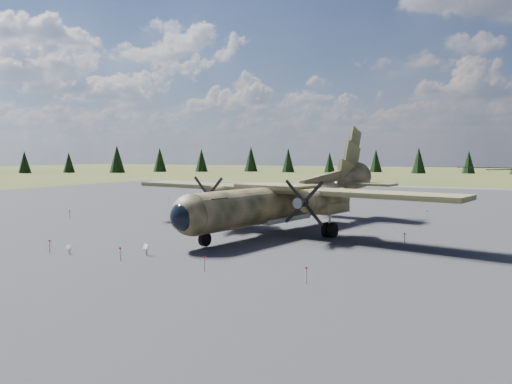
% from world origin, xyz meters
% --- Properties ---
extents(ground, '(500.00, 500.00, 0.00)m').
position_xyz_m(ground, '(0.00, 0.00, 0.00)').
color(ground, brown).
rests_on(ground, ground).
extents(apron, '(120.00, 120.00, 0.04)m').
position_xyz_m(apron, '(0.00, 10.00, 0.00)').
color(apron, '#5D5C61').
rests_on(apron, ground).
extents(transport_plane, '(30.43, 27.33, 10.05)m').
position_xyz_m(transport_plane, '(6.18, 2.17, 2.89)').
color(transport_plane, '#33391E').
rests_on(transport_plane, ground).
extents(info_placard_left, '(0.41, 0.19, 0.63)m').
position_xyz_m(info_placard_left, '(-2.40, -13.36, 0.42)').
color(info_placard_left, gray).
rests_on(info_placard_left, ground).
extents(info_placard_right, '(0.51, 0.34, 0.73)m').
position_xyz_m(info_placard_right, '(2.27, -11.38, 0.49)').
color(info_placard_right, gray).
rests_on(info_placard_right, ground).
extents(barrier_fence, '(33.12, 29.62, 0.85)m').
position_xyz_m(barrier_fence, '(-0.46, -0.08, 0.51)').
color(barrier_fence, silver).
rests_on(barrier_fence, ground).
extents(treeline, '(314.43, 318.45, 10.95)m').
position_xyz_m(treeline, '(2.66, 1.13, 4.71)').
color(treeline, black).
rests_on(treeline, ground).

